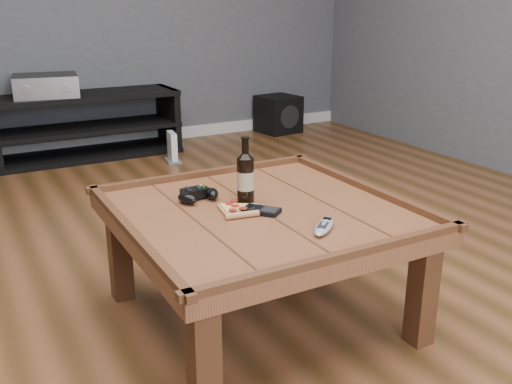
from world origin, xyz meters
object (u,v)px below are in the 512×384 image
beer_bottle (245,176)px  subwoofer (278,114)px  coffee_table (260,225)px  av_receiver (46,86)px  media_console (87,126)px  game_console (172,148)px  smartphone (262,210)px  pizza_slice (236,209)px  game_controller (198,195)px  remote_control (324,226)px

beer_bottle → subwoofer: (1.77, 2.70, -0.38)m
coffee_table → av_receiver: bearing=95.6°
av_receiver → coffee_table: bearing=-75.8°
media_console → game_console: media_console is taller
beer_bottle → subwoofer: 3.25m
coffee_table → game_console: 2.38m
smartphone → av_receiver: av_receiver is taller
coffee_table → subwoofer: 3.32m
beer_bottle → pizza_slice: 0.14m
coffee_table → game_console: (0.52, 2.30, -0.29)m
pizza_slice → av_receiver: size_ratio=0.48×
game_controller → remote_control: game_controller is taller
game_console → pizza_slice: bearing=-96.5°
av_receiver → subwoofer: size_ratio=1.33×
remote_control → smartphone: bearing=161.7°
coffee_table → beer_bottle: size_ratio=4.09×
coffee_table → beer_bottle: 0.19m
av_receiver → subwoofer: av_receiver is taller
remote_control → game_console: (0.43, 2.57, -0.36)m
av_receiver → game_console: (0.79, -0.44, -0.47)m
coffee_table → pizza_slice: bearing=163.0°
subwoofer → game_console: bearing=-165.4°
game_controller → av_receiver: (-0.11, 2.54, 0.11)m
coffee_table → pizza_slice: (-0.09, 0.03, 0.07)m
beer_bottle → game_console: beer_bottle is taller
game_controller → av_receiver: size_ratio=0.36×
coffee_table → smartphone: (-0.01, -0.03, 0.07)m
subwoofer → beer_bottle: bearing=-130.6°
media_console → game_controller: bearing=-93.6°
beer_bottle → game_console: size_ratio=1.10×
game_controller → coffee_table: bearing=-56.7°
pizza_slice → media_console: bearing=98.2°
pizza_slice → game_console: (0.61, 2.27, -0.35)m
beer_bottle → remote_control: size_ratio=1.55×
beer_bottle → game_controller: 0.20m
pizza_slice → game_console: size_ratio=1.06×
smartphone → game_console: (0.53, 2.33, -0.35)m
game_controller → smartphone: (0.15, -0.23, -0.01)m
coffee_table → media_console: (0.00, 2.75, -0.15)m
coffee_table → subwoofer: size_ratio=2.74×
beer_bottle → coffee_table: bearing=-85.6°
coffee_table → media_console: bearing=90.0°
game_controller → smartphone: 0.28m
subwoofer → game_console: (-1.24, -0.50, -0.06)m
beer_bottle → pizza_slice: size_ratio=1.04×
pizza_slice → av_receiver: (-0.19, 2.72, 0.12)m
pizza_slice → av_receiver: bearing=103.9°
av_receiver → subwoofer: 2.08m
beer_bottle → game_console: (0.53, 2.20, -0.45)m
remote_control → game_console: remote_control is taller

